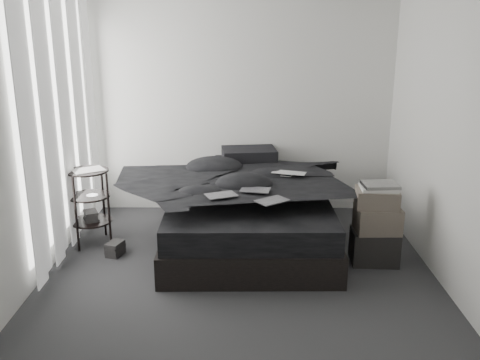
{
  "coord_description": "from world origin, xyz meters",
  "views": [
    {
      "loc": [
        0.04,
        -4.25,
        2.25
      ],
      "look_at": [
        0.0,
        0.8,
        0.75
      ],
      "focal_mm": 40.0,
      "sensor_mm": 36.0,
      "label": 1
    }
  ],
  "objects_px": {
    "bed": "(248,228)",
    "side_stand": "(90,207)",
    "laptop": "(288,167)",
    "box_lower": "(374,246)"
  },
  "relations": [
    {
      "from": "bed",
      "to": "side_stand",
      "type": "distance_m",
      "value": 1.67
    },
    {
      "from": "laptop",
      "to": "side_stand",
      "type": "xyz_separation_m",
      "value": [
        -2.05,
        -0.1,
        -0.41
      ]
    },
    {
      "from": "side_stand",
      "to": "box_lower",
      "type": "relative_size",
      "value": 1.81
    },
    {
      "from": "bed",
      "to": "box_lower",
      "type": "distance_m",
      "value": 1.31
    },
    {
      "from": "laptop",
      "to": "side_stand",
      "type": "height_order",
      "value": "laptop"
    },
    {
      "from": "bed",
      "to": "side_stand",
      "type": "height_order",
      "value": "side_stand"
    },
    {
      "from": "bed",
      "to": "box_lower",
      "type": "xyz_separation_m",
      "value": [
        1.21,
        -0.48,
        0.01
      ]
    },
    {
      "from": "laptop",
      "to": "side_stand",
      "type": "distance_m",
      "value": 2.1
    },
    {
      "from": "side_stand",
      "to": "box_lower",
      "type": "distance_m",
      "value": 2.91
    },
    {
      "from": "laptop",
      "to": "side_stand",
      "type": "bearing_deg",
      "value": -160.03
    }
  ]
}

